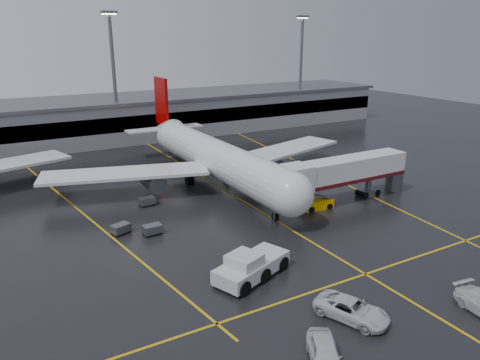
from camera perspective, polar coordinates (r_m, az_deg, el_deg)
ground at (r=61.05m, az=0.70°, el=-2.81°), size 220.00×220.00×0.00m
apron_line_centre at (r=61.04m, az=0.70°, el=-2.80°), size 0.25×90.00×0.02m
apron_line_stop at (r=45.18m, az=15.26°, el=-11.16°), size 60.00×0.25×0.02m
apron_line_left at (r=63.63m, az=-19.86°, el=-3.03°), size 9.99×69.35×0.02m
apron_line_right at (r=78.63m, az=8.34°, el=1.71°), size 7.57×69.64×0.02m
terminal at (r=102.88m, az=-13.08°, el=7.65°), size 122.00×19.00×8.60m
light_mast_mid at (r=94.65m, az=-15.37°, el=12.86°), size 3.00×1.20×25.45m
light_mast_right at (r=114.67m, az=7.54°, el=14.04°), size 3.00×1.20×25.45m
main_airliner at (r=67.94m, az=-3.44°, el=3.01°), size 48.80×45.60×14.10m
jet_bridge at (r=62.05m, az=13.07°, el=0.89°), size 19.90×3.40×6.05m
pushback_tractor at (r=42.57m, az=1.29°, el=-10.70°), size 8.36×5.66×2.77m
belt_loader at (r=59.58m, az=9.51°, el=-2.93°), size 4.19×2.21×2.57m
service_van_a at (r=38.23m, az=13.66°, el=-15.32°), size 4.67×6.45×1.63m
service_van_d at (r=33.42m, az=10.46°, el=-20.41°), size 4.21×5.36×1.71m
baggage_cart_a at (r=52.33m, az=-10.79°, el=-5.98°), size 2.08×1.42×1.12m
baggage_cart_b at (r=53.30m, az=-14.55°, el=-5.80°), size 2.32×1.88×1.12m
baggage_cart_c at (r=61.06m, az=-11.42°, el=-2.54°), size 2.12×1.49×1.12m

